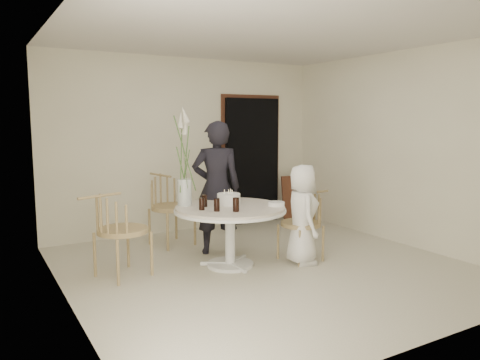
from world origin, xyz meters
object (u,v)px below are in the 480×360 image
boy (302,214)px  flower_vase (184,171)px  chair_far (166,199)px  birthday_cake (229,199)px  girl (216,188)px  chair_left (112,223)px  chair_right (308,215)px  table (230,216)px

boy → flower_vase: size_ratio=1.03×
chair_far → birthday_cake: bearing=-88.8°
chair_far → flower_vase: (-0.17, -1.05, 0.51)m
chair_far → boy: boy is taller
chair_far → girl: girl is taller
chair_far → chair_left: 1.57m
chair_far → flower_vase: size_ratio=0.83×
chair_right → birthday_cake: birthday_cake is taller
chair_far → girl: bearing=-76.4°
flower_vase → chair_far: bearing=80.8°
girl → table: bearing=100.6°
chair_left → girl: girl is taller
chair_right → girl: size_ratio=0.49×
boy → girl: bearing=55.6°
chair_far → table: bearing=-91.4°
birthday_cake → chair_right: bearing=-19.2°
table → chair_right: 1.02m
chair_far → boy: 2.04m
chair_far → girl: size_ratio=0.57×
chair_left → birthday_cake: 1.40m
chair_far → flower_vase: 1.18m
table → boy: bearing=-22.9°
boy → birthday_cake: 0.91m
birthday_cake → boy: bearing=-30.5°
chair_left → flower_vase: size_ratio=0.82×
table → chair_far: (-0.27, 1.39, 0.02)m
birthday_cake → flower_vase: 0.63m
chair_far → chair_left: chair_far is taller
table → birthday_cake: (0.04, 0.11, 0.18)m
birthday_cake → girl: bearing=80.3°
table → chair_left: 1.36m
chair_left → chair_far: bearing=-61.8°
boy → chair_far: bearing=51.0°
boy → flower_vase: flower_vase is taller
table → chair_right: size_ratio=1.55×
chair_right → birthday_cake: bearing=-114.5°
table → flower_vase: flower_vase is taller
chair_far → chair_left: size_ratio=1.02×
chair_right → chair_left: (-2.34, 0.47, 0.07)m
chair_right → flower_vase: flower_vase is taller
girl → boy: (0.69, -0.93, -0.26)m
chair_left → girl: 1.52m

